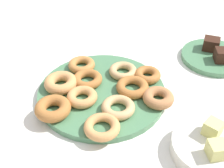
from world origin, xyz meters
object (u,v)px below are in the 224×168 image
at_px(brownie_near, 211,44).
at_px(melon_chunk_right, 217,150).
at_px(donut_1, 87,79).
at_px(donut_5, 61,83).
at_px(brownie_far, 223,55).
at_px(donut_6, 118,107).
at_px(donut_10, 82,97).
at_px(donut_8, 158,98).
at_px(donut_0, 132,87).
at_px(donut_4, 102,127).
at_px(cake_plate, 213,57).
at_px(fruit_bowl, 208,148).
at_px(melon_chunk_left, 213,128).
at_px(donut_7, 123,71).
at_px(donut_2, 82,65).
at_px(donut_9, 148,75).
at_px(donut_plate, 102,93).
at_px(donut_3, 53,108).

height_order(brownie_near, melon_chunk_right, melon_chunk_right).
relative_size(donut_1, donut_5, 0.91).
bearing_deg(brownie_far, donut_5, -55.39).
distance_m(donut_6, donut_10, 0.10).
xyz_separation_m(donut_8, melon_chunk_right, (0.14, 0.15, 0.02)).
xyz_separation_m(donut_0, donut_4, (0.17, -0.03, -0.00)).
height_order(donut_6, cake_plate, donut_6).
distance_m(cake_plate, melon_chunk_right, 0.43).
xyz_separation_m(fruit_bowl, melon_chunk_left, (-0.03, 0.00, 0.04)).
bearing_deg(donut_1, donut_0, 93.85).
bearing_deg(fruit_bowl, donut_7, -126.73).
xyz_separation_m(donut_0, donut_2, (-0.05, -0.18, -0.00)).
bearing_deg(donut_6, donut_4, -11.09).
distance_m(donut_6, brownie_far, 0.40).
bearing_deg(donut_9, donut_4, -12.46).
distance_m(donut_2, donut_6, 0.22).
xyz_separation_m(donut_1, donut_7, (-0.07, 0.08, -0.00)).
relative_size(donut_plate, donut_3, 3.86).
xyz_separation_m(donut_1, donut_9, (-0.08, 0.16, 0.00)).
bearing_deg(donut_1, brownie_far, 124.59).
relative_size(donut_0, donut_9, 1.18).
distance_m(donut_9, cake_plate, 0.26).
bearing_deg(melon_chunk_right, donut_2, -117.87).
xyz_separation_m(donut_1, donut_3, (0.14, -0.03, 0.00)).
height_order(donut_4, brownie_near, brownie_near).
height_order(brownie_far, melon_chunk_left, melon_chunk_left).
relative_size(cake_plate, brownie_far, 4.12).
bearing_deg(donut_7, donut_8, 55.89).
height_order(donut_4, donut_6, same).
xyz_separation_m(donut_3, melon_chunk_left, (-0.05, 0.38, 0.02)).
distance_m(donut_0, donut_2, 0.18).
bearing_deg(donut_3, brownie_near, 141.98).
bearing_deg(donut_9, cake_plate, 138.17).
xyz_separation_m(donut_9, brownie_near, (-0.23, 0.16, 0.01)).
xyz_separation_m(donut_2, donut_8, (0.07, 0.25, 0.00)).
bearing_deg(donut_2, donut_4, 34.70).
xyz_separation_m(donut_3, fruit_bowl, (-0.02, 0.38, -0.02)).
xyz_separation_m(donut_2, cake_plate, (-0.21, 0.37, -0.02)).
relative_size(donut_plate, donut_7, 4.32).
xyz_separation_m(brownie_far, melon_chunk_left, (0.34, -0.01, 0.02)).
xyz_separation_m(donut_7, melon_chunk_left, (0.17, 0.27, 0.02)).
bearing_deg(cake_plate, fruit_bowl, 2.72).
bearing_deg(donut_plate, brownie_far, 130.79).
bearing_deg(donut_plate, donut_6, 47.88).
bearing_deg(donut_plate, donut_5, -77.48).
height_order(donut_3, cake_plate, donut_3).
relative_size(donut_10, fruit_bowl, 0.48).
distance_m(donut_3, donut_6, 0.16).
distance_m(donut_5, donut_9, 0.25).
distance_m(donut_0, donut_8, 0.08).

